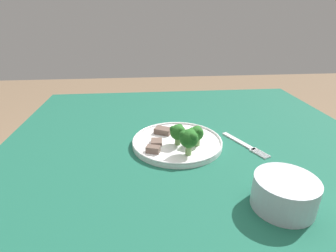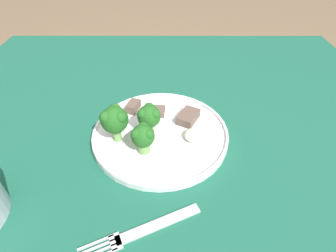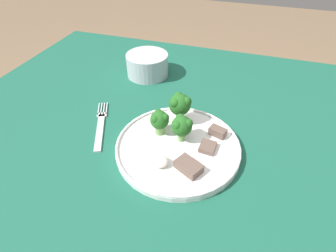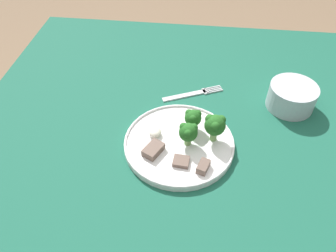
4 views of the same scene
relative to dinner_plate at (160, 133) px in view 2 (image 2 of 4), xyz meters
name	(u,v)px [view 2 (image 2 of 4)]	position (x,y,z in m)	size (l,w,h in m)	color
table	(166,183)	(-0.04, -0.01, -0.11)	(1.12, 1.08, 0.75)	#195642
dinner_plate	(160,133)	(0.00, 0.00, 0.00)	(0.26, 0.26, 0.02)	white
fork	(143,230)	(-0.20, 0.02, -0.01)	(0.09, 0.17, 0.00)	silver
broccoli_floret_near_rim_left	(143,136)	(-0.05, 0.03, 0.04)	(0.04, 0.04, 0.06)	#709E56
broccoli_floret_center_left	(114,119)	(-0.02, 0.08, 0.05)	(0.05, 0.05, 0.07)	#709E56
broccoli_floret_back_left	(149,116)	(0.00, 0.02, 0.04)	(0.05, 0.04, 0.06)	#709E56
meat_slice_front_slice	(156,111)	(0.06, 0.01, 0.01)	(0.03, 0.04, 0.01)	brown
meat_slice_middle_slice	(188,117)	(0.04, -0.06, 0.01)	(0.06, 0.05, 0.02)	brown
meat_slice_rear_slice	(133,106)	(0.07, 0.06, 0.01)	(0.04, 0.03, 0.02)	brown
sauce_dollop	(192,135)	(-0.02, -0.06, 0.01)	(0.03, 0.03, 0.02)	silver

